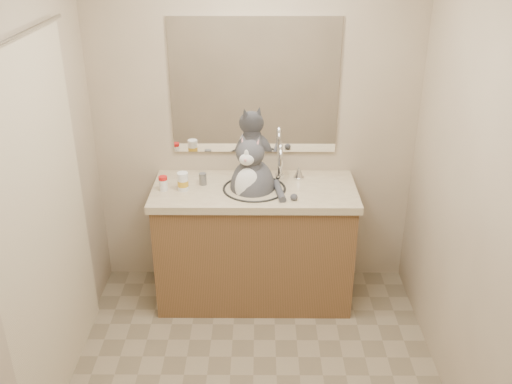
% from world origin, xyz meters
% --- Properties ---
extents(room, '(2.22, 2.52, 2.42)m').
position_xyz_m(room, '(0.00, 0.00, 1.20)').
color(room, gray).
rests_on(room, ground).
extents(vanity, '(1.34, 0.59, 1.12)m').
position_xyz_m(vanity, '(0.00, 0.96, 0.44)').
color(vanity, brown).
rests_on(vanity, ground).
extents(mirror, '(1.10, 0.02, 0.90)m').
position_xyz_m(mirror, '(0.00, 1.24, 1.45)').
color(mirror, white).
rests_on(mirror, room).
extents(shower_curtain, '(0.02, 1.30, 1.93)m').
position_xyz_m(shower_curtain, '(-1.05, 0.10, 1.03)').
color(shower_curtain, beige).
rests_on(shower_curtain, ground).
extents(cat, '(0.40, 0.43, 0.59)m').
position_xyz_m(cat, '(-0.01, 0.96, 0.88)').
color(cat, '#49494E').
rests_on(cat, vanity).
extents(pill_bottle_redcap, '(0.06, 0.06, 0.10)m').
position_xyz_m(pill_bottle_redcap, '(-0.59, 0.92, 0.90)').
color(pill_bottle_redcap, white).
rests_on(pill_bottle_redcap, vanity).
extents(pill_bottle_orange, '(0.08, 0.08, 0.12)m').
position_xyz_m(pill_bottle_orange, '(-0.46, 0.92, 0.91)').
color(pill_bottle_orange, white).
rests_on(pill_bottle_orange, vanity).
extents(grey_canister, '(0.06, 0.06, 0.08)m').
position_xyz_m(grey_canister, '(-0.34, 1.01, 0.89)').
color(grey_canister, slate).
rests_on(grey_canister, vanity).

